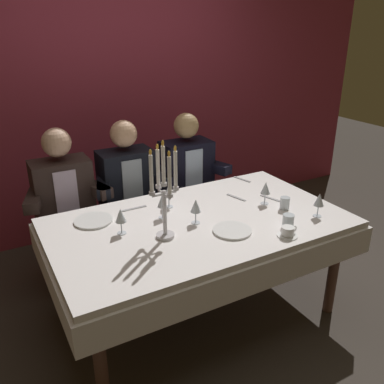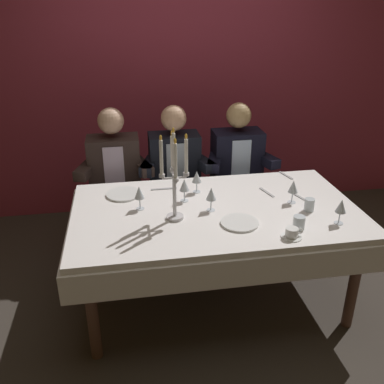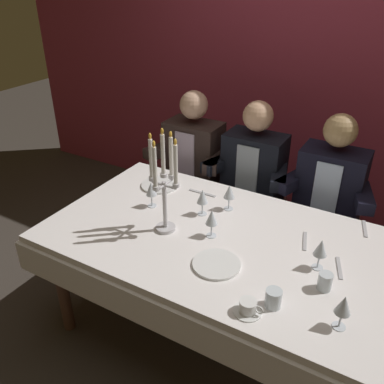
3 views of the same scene
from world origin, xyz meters
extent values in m
plane|color=#3A332D|center=(0.00, 0.00, 0.00)|extent=(12.00, 12.00, 0.00)
cube|color=#972F43|center=(0.00, 1.66, 1.35)|extent=(6.00, 0.12, 2.70)
cube|color=white|center=(0.00, 0.00, 0.72)|extent=(1.90, 1.10, 0.04)
cube|color=white|center=(0.00, 0.00, 0.61)|extent=(1.94, 1.14, 0.18)
cylinder|color=brown|center=(-0.83, -0.43, 0.35)|extent=(0.07, 0.07, 0.70)
cylinder|color=brown|center=(0.83, -0.43, 0.35)|extent=(0.07, 0.07, 0.70)
cylinder|color=brown|center=(-0.83, 0.43, 0.35)|extent=(0.07, 0.07, 0.70)
cylinder|color=brown|center=(0.83, 0.43, 0.35)|extent=(0.07, 0.07, 0.70)
cylinder|color=silver|center=(-0.29, -0.10, 0.75)|extent=(0.11, 0.11, 0.02)
cylinder|color=silver|center=(-0.29, -0.10, 0.90)|extent=(0.02, 0.02, 0.28)
cylinder|color=silver|center=(-0.29, -0.10, 1.08)|extent=(0.04, 0.04, 0.02)
cylinder|color=white|center=(-0.29, -0.10, 1.20)|extent=(0.02, 0.02, 0.21)
ellipsoid|color=yellow|center=(-0.29, -0.10, 1.32)|extent=(0.02, 0.02, 0.03)
cylinder|color=silver|center=(-0.25, -0.10, 1.02)|extent=(0.07, 0.01, 0.01)
cylinder|color=silver|center=(-0.21, -0.10, 1.04)|extent=(0.04, 0.04, 0.02)
cylinder|color=white|center=(-0.21, -0.10, 1.16)|extent=(0.02, 0.02, 0.21)
ellipsoid|color=yellow|center=(-0.21, -0.10, 1.28)|extent=(0.02, 0.02, 0.03)
cylinder|color=silver|center=(-0.29, -0.06, 1.02)|extent=(0.01, 0.07, 0.01)
cylinder|color=silver|center=(-0.29, -0.02, 1.04)|extent=(0.04, 0.04, 0.02)
cylinder|color=white|center=(-0.29, -0.02, 1.16)|extent=(0.02, 0.02, 0.21)
ellipsoid|color=yellow|center=(-0.29, -0.02, 1.28)|extent=(0.02, 0.02, 0.03)
cylinder|color=silver|center=(-0.33, -0.10, 1.02)|extent=(0.07, 0.01, 0.01)
cylinder|color=silver|center=(-0.36, -0.10, 1.04)|extent=(0.04, 0.04, 0.02)
cylinder|color=white|center=(-0.36, -0.10, 1.16)|extent=(0.02, 0.02, 0.21)
ellipsoid|color=yellow|center=(-0.36, -0.10, 1.28)|extent=(0.02, 0.02, 0.03)
cylinder|color=silver|center=(-0.29, -0.13, 1.02)|extent=(0.01, 0.08, 0.01)
cylinder|color=silver|center=(-0.29, -0.17, 1.04)|extent=(0.04, 0.04, 0.02)
cylinder|color=white|center=(-0.29, -0.17, 1.16)|extent=(0.02, 0.02, 0.21)
ellipsoid|color=yellow|center=(-0.29, -0.17, 1.28)|extent=(0.02, 0.02, 0.03)
cylinder|color=white|center=(0.10, -0.23, 0.75)|extent=(0.24, 0.24, 0.01)
cylinder|color=white|center=(-0.60, 0.32, 0.75)|extent=(0.25, 0.25, 0.01)
cylinder|color=silver|center=(-0.19, 0.15, 0.74)|extent=(0.06, 0.06, 0.00)
cylinder|color=silver|center=(-0.19, 0.15, 0.78)|extent=(0.01, 0.01, 0.07)
cone|color=silver|center=(-0.19, 0.15, 0.86)|extent=(0.07, 0.07, 0.08)
cylinder|color=#E0D172|center=(-0.19, 0.15, 0.84)|extent=(0.04, 0.04, 0.03)
cylinder|color=silver|center=(0.71, -0.33, 0.74)|extent=(0.06, 0.06, 0.00)
cylinder|color=silver|center=(0.71, -0.33, 0.78)|extent=(0.01, 0.01, 0.07)
cone|color=silver|center=(0.71, -0.33, 0.86)|extent=(0.07, 0.07, 0.08)
cylinder|color=#E0D172|center=(0.71, -0.33, 0.84)|extent=(0.04, 0.04, 0.03)
cylinder|color=silver|center=(-0.50, 0.08, 0.74)|extent=(0.06, 0.06, 0.00)
cylinder|color=silver|center=(-0.50, 0.08, 0.78)|extent=(0.01, 0.01, 0.07)
cone|color=silver|center=(-0.50, 0.08, 0.86)|extent=(0.07, 0.07, 0.08)
cylinder|color=maroon|center=(-0.50, 0.08, 0.84)|extent=(0.04, 0.04, 0.03)
cylinder|color=silver|center=(0.53, 0.00, 0.74)|extent=(0.06, 0.06, 0.00)
cylinder|color=silver|center=(0.53, 0.00, 0.78)|extent=(0.01, 0.01, 0.07)
cone|color=silver|center=(0.53, 0.00, 0.86)|extent=(0.07, 0.07, 0.08)
cylinder|color=silver|center=(-0.04, -0.02, 0.74)|extent=(0.06, 0.06, 0.00)
cylinder|color=silver|center=(-0.04, -0.02, 0.78)|extent=(0.01, 0.01, 0.07)
cone|color=silver|center=(-0.04, -0.02, 0.86)|extent=(0.07, 0.07, 0.08)
cylinder|color=maroon|center=(-0.04, -0.02, 0.84)|extent=(0.04, 0.04, 0.03)
cylinder|color=silver|center=(-0.08, 0.28, 0.74)|extent=(0.06, 0.06, 0.00)
cylinder|color=silver|center=(-0.08, 0.28, 0.78)|extent=(0.01, 0.01, 0.07)
cone|color=silver|center=(-0.08, 0.28, 0.86)|extent=(0.07, 0.07, 0.08)
cylinder|color=silver|center=(0.60, -0.13, 0.78)|extent=(0.07, 0.07, 0.09)
cylinder|color=silver|center=(0.44, -0.35, 0.78)|extent=(0.07, 0.07, 0.09)
cylinder|color=white|center=(0.36, -0.44, 0.74)|extent=(0.12, 0.12, 0.01)
cylinder|color=white|center=(0.36, -0.44, 0.77)|extent=(0.08, 0.08, 0.05)
torus|color=white|center=(0.41, -0.44, 0.78)|extent=(0.04, 0.01, 0.04)
cube|color=#B7B7BC|center=(0.42, 0.18, 0.74)|extent=(0.06, 0.17, 0.01)
cube|color=#B7B7BC|center=(0.63, 0.05, 0.74)|extent=(0.07, 0.17, 0.01)
cube|color=#B7B7BC|center=(-0.31, 0.37, 0.74)|extent=(0.19, 0.02, 0.01)
cube|color=#B7B7BC|center=(0.67, 0.47, 0.74)|extent=(0.06, 0.17, 0.01)
cylinder|color=brown|center=(-0.85, 0.70, 0.21)|extent=(0.04, 0.04, 0.42)
cylinder|color=brown|center=(-0.49, 0.70, 0.21)|extent=(0.04, 0.04, 0.42)
cylinder|color=brown|center=(-0.85, 1.06, 0.21)|extent=(0.04, 0.04, 0.42)
cylinder|color=brown|center=(-0.49, 1.06, 0.21)|extent=(0.04, 0.04, 0.42)
cube|color=brown|center=(-0.67, 0.88, 0.44)|extent=(0.42, 0.42, 0.04)
cube|color=brown|center=(-0.67, 1.07, 0.68)|extent=(0.38, 0.04, 0.44)
cube|color=#302421|center=(-0.67, 0.88, 0.73)|extent=(0.42, 0.26, 0.54)
cube|color=#C4B0CC|center=(-0.67, 0.75, 0.76)|extent=(0.16, 0.01, 0.40)
sphere|color=#D8A889|center=(-0.67, 0.88, 1.14)|extent=(0.21, 0.21, 0.21)
cube|color=#302421|center=(-0.89, 0.78, 0.77)|extent=(0.19, 0.34, 0.08)
cube|color=#302421|center=(-0.45, 0.78, 0.77)|extent=(0.19, 0.34, 0.08)
cylinder|color=brown|center=(-0.35, 0.70, 0.21)|extent=(0.04, 0.04, 0.42)
cylinder|color=brown|center=(0.01, 0.70, 0.21)|extent=(0.04, 0.04, 0.42)
cylinder|color=brown|center=(-0.35, 1.06, 0.21)|extent=(0.04, 0.04, 0.42)
cylinder|color=brown|center=(0.01, 1.06, 0.21)|extent=(0.04, 0.04, 0.42)
cube|color=brown|center=(-0.17, 0.88, 0.44)|extent=(0.42, 0.42, 0.04)
cube|color=brown|center=(-0.17, 1.07, 0.68)|extent=(0.38, 0.04, 0.44)
cube|color=black|center=(-0.17, 0.88, 0.73)|extent=(0.42, 0.26, 0.54)
cube|color=#929FAC|center=(-0.17, 0.75, 0.76)|extent=(0.16, 0.01, 0.40)
sphere|color=#DCA882|center=(-0.17, 0.88, 1.14)|extent=(0.21, 0.21, 0.21)
cube|color=black|center=(-0.39, 0.78, 0.77)|extent=(0.19, 0.34, 0.08)
cube|color=black|center=(0.05, 0.78, 0.77)|extent=(0.19, 0.34, 0.08)
cylinder|color=brown|center=(0.20, 0.70, 0.21)|extent=(0.04, 0.04, 0.42)
cylinder|color=brown|center=(0.56, 0.70, 0.21)|extent=(0.04, 0.04, 0.42)
cylinder|color=brown|center=(0.20, 1.06, 0.21)|extent=(0.04, 0.04, 0.42)
cylinder|color=brown|center=(0.56, 1.06, 0.21)|extent=(0.04, 0.04, 0.42)
cube|color=brown|center=(0.38, 0.88, 0.44)|extent=(0.42, 0.42, 0.04)
cube|color=brown|center=(0.38, 1.07, 0.68)|extent=(0.38, 0.04, 0.44)
cube|color=black|center=(0.38, 0.88, 0.73)|extent=(0.42, 0.26, 0.54)
cube|color=silver|center=(0.38, 0.75, 0.76)|extent=(0.16, 0.01, 0.40)
sphere|color=tan|center=(0.38, 0.88, 1.14)|extent=(0.21, 0.21, 0.21)
cube|color=black|center=(0.16, 0.78, 0.77)|extent=(0.19, 0.34, 0.08)
cube|color=black|center=(0.60, 0.78, 0.77)|extent=(0.19, 0.34, 0.08)
camera|label=1|loc=(-1.19, -2.04, 1.93)|focal=38.10mm
camera|label=2|loc=(-0.57, -2.44, 2.01)|focal=39.23mm
camera|label=3|loc=(0.79, -1.67, 2.04)|focal=38.43mm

